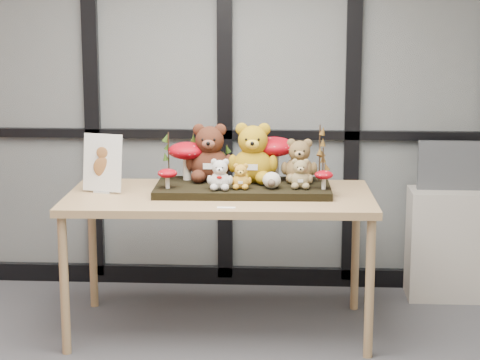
# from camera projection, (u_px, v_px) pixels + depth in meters

# --- Properties ---
(room_shell) EXTENTS (5.00, 5.00, 5.00)m
(room_shell) POSITION_uv_depth(u_px,v_px,m) (59.00, 62.00, 3.33)
(room_shell) COLOR beige
(room_shell) RESTS_ON floor
(glass_partition) EXTENTS (4.90, 0.06, 2.78)m
(glass_partition) POSITION_uv_depth(u_px,v_px,m) (158.00, 79.00, 5.80)
(glass_partition) COLOR #2D383F
(glass_partition) RESTS_ON floor
(display_table) EXTENTS (1.79, 0.93, 0.83)m
(display_table) POSITION_uv_depth(u_px,v_px,m) (220.00, 205.00, 5.03)
(display_table) COLOR #A07E57
(display_table) RESTS_ON floor
(diorama_tray) EXTENTS (1.03, 0.53, 0.04)m
(diorama_tray) POSITION_uv_depth(u_px,v_px,m) (243.00, 188.00, 5.08)
(diorama_tray) COLOR black
(diorama_tray) RESTS_ON display_table
(bear_pooh_yellow) EXTENTS (0.30, 0.28, 0.39)m
(bear_pooh_yellow) POSITION_uv_depth(u_px,v_px,m) (253.00, 150.00, 5.11)
(bear_pooh_yellow) COLOR #AF8512
(bear_pooh_yellow) RESTS_ON diorama_tray
(bear_brown_medium) EXTENTS (0.29, 0.27, 0.38)m
(bear_brown_medium) POSITION_uv_depth(u_px,v_px,m) (210.00, 149.00, 5.16)
(bear_brown_medium) COLOR #452013
(bear_brown_medium) RESTS_ON diorama_tray
(bear_tan_back) EXTENTS (0.22, 0.20, 0.28)m
(bear_tan_back) POSITION_uv_depth(u_px,v_px,m) (299.00, 158.00, 5.13)
(bear_tan_back) COLOR brown
(bear_tan_back) RESTS_ON diorama_tray
(bear_small_yellow) EXTENTS (0.13, 0.11, 0.16)m
(bear_small_yellow) POSITION_uv_depth(u_px,v_px,m) (241.00, 175.00, 4.94)
(bear_small_yellow) COLOR gold
(bear_small_yellow) RESTS_ON diorama_tray
(bear_white_bow) EXTENTS (0.15, 0.14, 0.19)m
(bear_white_bow) POSITION_uv_depth(u_px,v_px,m) (220.00, 173.00, 4.91)
(bear_white_bow) COLOR silver
(bear_white_bow) RESTS_ON diorama_tray
(bear_beige_small) EXTENTS (0.15, 0.13, 0.19)m
(bear_beige_small) POSITION_uv_depth(u_px,v_px,m) (301.00, 172.00, 4.95)
(bear_beige_small) COLOR olive
(bear_beige_small) RESTS_ON diorama_tray
(plush_cream_hedgehog) EXTENTS (0.08, 0.07, 0.10)m
(plush_cream_hedgehog) POSITION_uv_depth(u_px,v_px,m) (272.00, 179.00, 4.95)
(plush_cream_hedgehog) COLOR beige
(plush_cream_hedgehog) RESTS_ON diorama_tray
(mushroom_back_left) EXTENTS (0.23, 0.23, 0.25)m
(mushroom_back_left) POSITION_uv_depth(u_px,v_px,m) (187.00, 159.00, 5.19)
(mushroom_back_left) COLOR #960410
(mushroom_back_left) RESTS_ON diorama_tray
(mushroom_back_right) EXTENTS (0.25, 0.25, 0.28)m
(mushroom_back_right) POSITION_uv_depth(u_px,v_px,m) (274.00, 156.00, 5.20)
(mushroom_back_right) COLOR #960410
(mushroom_back_right) RESTS_ON diorama_tray
(mushroom_front_left) EXTENTS (0.11, 0.11, 0.12)m
(mushroom_front_left) POSITION_uv_depth(u_px,v_px,m) (168.00, 178.00, 4.95)
(mushroom_front_left) COLOR #960410
(mushroom_front_left) RESTS_ON diorama_tray
(mushroom_front_right) EXTENTS (0.11, 0.11, 0.12)m
(mushroom_front_right) POSITION_uv_depth(u_px,v_px,m) (324.00, 179.00, 4.93)
(mushroom_front_right) COLOR #960410
(mushroom_front_right) RESTS_ON diorama_tray
(sprig_green_far_left) EXTENTS (0.05, 0.05, 0.29)m
(sprig_green_far_left) POSITION_uv_depth(u_px,v_px,m) (169.00, 156.00, 5.19)
(sprig_green_far_left) COLOR #203E0E
(sprig_green_far_left) RESTS_ON diorama_tray
(sprig_green_mid_left) EXTENTS (0.05, 0.05, 0.27)m
(sprig_green_mid_left) POSITION_uv_depth(u_px,v_px,m) (194.00, 156.00, 5.24)
(sprig_green_mid_left) COLOR #203E0E
(sprig_green_mid_left) RESTS_ON diorama_tray
(sprig_dry_far_right) EXTENTS (0.05, 0.05, 0.34)m
(sprig_dry_far_right) POSITION_uv_depth(u_px,v_px,m) (320.00, 153.00, 5.13)
(sprig_dry_far_right) COLOR brown
(sprig_dry_far_right) RESTS_ON diorama_tray
(sprig_dry_mid_right) EXTENTS (0.05, 0.05, 0.22)m
(sprig_dry_mid_right) POSITION_uv_depth(u_px,v_px,m) (323.00, 167.00, 5.01)
(sprig_dry_mid_right) COLOR brown
(sprig_dry_mid_right) RESTS_ON diorama_tray
(sprig_green_centre) EXTENTS (0.05, 0.05, 0.20)m
(sprig_green_centre) POSITION_uv_depth(u_px,v_px,m) (227.00, 161.00, 5.25)
(sprig_green_centre) COLOR #203E0E
(sprig_green_centre) RESTS_ON diorama_tray
(sign_holder) EXTENTS (0.25, 0.11, 0.34)m
(sign_holder) POSITION_uv_depth(u_px,v_px,m) (103.00, 165.00, 5.03)
(sign_holder) COLOR silver
(sign_holder) RESTS_ON display_table
(label_card) EXTENTS (0.10, 0.03, 0.00)m
(label_card) POSITION_uv_depth(u_px,v_px,m) (226.00, 208.00, 4.67)
(label_card) COLOR white
(label_card) RESTS_ON display_table
(cabinet) EXTENTS (0.54, 0.32, 0.72)m
(cabinet) POSITION_uv_depth(u_px,v_px,m) (450.00, 244.00, 5.70)
(cabinet) COLOR #B6AEA2
(cabinet) RESTS_ON floor
(monitor) EXTENTS (0.45, 0.05, 0.32)m
(monitor) POSITION_uv_depth(u_px,v_px,m) (453.00, 165.00, 5.62)
(monitor) COLOR #4B4E53
(monitor) RESTS_ON cabinet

